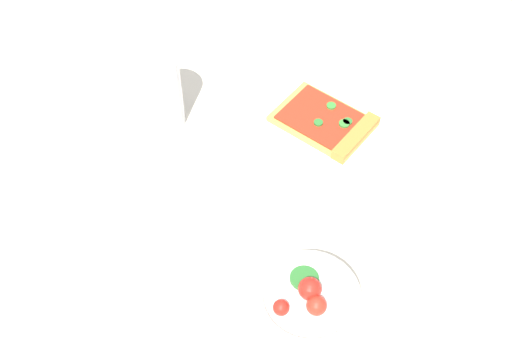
% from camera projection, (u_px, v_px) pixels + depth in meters
% --- Properties ---
extents(ground_plane, '(2.40, 2.40, 0.00)m').
position_uv_depth(ground_plane, '(327.00, 159.00, 0.91)').
color(ground_plane, beige).
rests_on(ground_plane, ground).
extents(plate, '(0.28, 0.28, 0.01)m').
position_uv_depth(plate, '(313.00, 136.00, 0.92)').
color(plate, white).
rests_on(plate, ground_plane).
extents(pizza_slice_main, '(0.14, 0.11, 0.02)m').
position_uv_depth(pizza_slice_main, '(329.00, 123.00, 0.92)').
color(pizza_slice_main, gold).
rests_on(pizza_slice_main, plate).
extents(salad_bowl, '(0.12, 0.12, 0.08)m').
position_uv_depth(salad_bowl, '(308.00, 307.00, 0.73)').
color(salad_bowl, white).
rests_on(salad_bowl, ground_plane).
extents(soda_glass, '(0.07, 0.07, 0.12)m').
position_uv_depth(soda_glass, '(157.00, 93.00, 0.91)').
color(soda_glass, silver).
rests_on(soda_glass, ground_plane).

